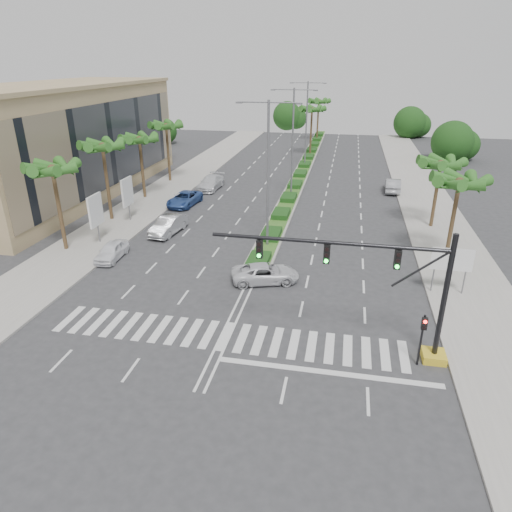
% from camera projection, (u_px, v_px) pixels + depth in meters
% --- Properties ---
extents(ground, '(160.00, 160.00, 0.00)m').
position_uv_depth(ground, '(225.00, 336.00, 26.49)').
color(ground, '#333335').
rests_on(ground, ground).
extents(footpath_right, '(6.00, 120.00, 0.15)m').
position_uv_depth(footpath_right, '(442.00, 234.00, 41.72)').
color(footpath_right, gray).
rests_on(footpath_right, ground).
extents(footpath_left, '(6.00, 120.00, 0.15)m').
position_uv_depth(footpath_left, '(133.00, 214.00, 47.19)').
color(footpath_left, gray).
rests_on(footpath_left, ground).
extents(median, '(2.20, 75.00, 0.20)m').
position_uv_depth(median, '(304.00, 168.00, 66.95)').
color(median, gray).
rests_on(median, ground).
extents(median_grass, '(1.80, 75.00, 0.04)m').
position_uv_depth(median_grass, '(304.00, 167.00, 66.90)').
color(median_grass, '#2E5C1F').
rests_on(median_grass, median).
extents(building, '(12.00, 36.00, 12.00)m').
position_uv_depth(building, '(63.00, 143.00, 52.18)').
color(building, tan).
rests_on(building, ground).
extents(signal_gantry, '(12.60, 1.20, 7.20)m').
position_uv_depth(signal_gantry, '(398.00, 299.00, 23.45)').
color(signal_gantry, gold).
rests_on(signal_gantry, ground).
extents(pedestrian_signal, '(0.28, 0.36, 3.00)m').
position_uv_depth(pedestrian_signal, '(423.00, 332.00, 23.16)').
color(pedestrian_signal, black).
rests_on(pedestrian_signal, ground).
extents(direction_sign, '(2.70, 0.11, 3.40)m').
position_uv_depth(direction_sign, '(452.00, 261.00, 30.28)').
color(direction_sign, slate).
rests_on(direction_sign, ground).
extents(billboard_near, '(0.18, 2.10, 4.35)m').
position_uv_depth(billboard_near, '(96.00, 211.00, 38.72)').
color(billboard_near, slate).
rests_on(billboard_near, ground).
extents(billboard_far, '(0.18, 2.10, 4.35)m').
position_uv_depth(billboard_far, '(127.00, 192.00, 44.12)').
color(billboard_far, slate).
rests_on(billboard_far, ground).
extents(palm_left_near, '(4.57, 4.68, 7.55)m').
position_uv_depth(palm_left_near, '(53.00, 171.00, 35.80)').
color(palm_left_near, brown).
rests_on(palm_left_near, ground).
extents(palm_left_mid, '(4.57, 4.68, 7.95)m').
position_uv_depth(palm_left_mid, '(103.00, 149.00, 42.85)').
color(palm_left_mid, brown).
rests_on(palm_left_mid, ground).
extents(palm_left_far, '(4.57, 4.68, 7.35)m').
position_uv_depth(palm_left_far, '(140.00, 141.00, 50.28)').
color(palm_left_far, brown).
rests_on(palm_left_far, ground).
extents(palm_left_end, '(4.57, 4.68, 7.75)m').
position_uv_depth(palm_left_end, '(166.00, 128.00, 57.33)').
color(palm_left_end, brown).
rests_on(palm_left_end, ground).
extents(palm_right_near, '(4.57, 4.68, 7.05)m').
position_uv_depth(palm_right_near, '(459.00, 184.00, 34.02)').
color(palm_right_near, brown).
rests_on(palm_right_near, ground).
extents(palm_right_far, '(4.57, 4.68, 6.75)m').
position_uv_depth(palm_right_far, '(440.00, 166.00, 41.33)').
color(palm_right_far, brown).
rests_on(palm_right_far, ground).
extents(palm_median_a, '(4.57, 4.68, 8.05)m').
position_uv_depth(palm_median_a, '(312.00, 111.00, 73.14)').
color(palm_median_a, brown).
rests_on(palm_median_a, ground).
extents(palm_median_b, '(4.57, 4.68, 8.05)m').
position_uv_depth(palm_median_b, '(319.00, 103.00, 86.64)').
color(palm_median_b, brown).
rests_on(palm_median_b, ground).
extents(streetlight_near, '(5.10, 0.25, 12.00)m').
position_uv_depth(streetlight_near, '(268.00, 168.00, 36.39)').
color(streetlight_near, slate).
rests_on(streetlight_near, ground).
extents(streetlight_mid, '(5.10, 0.25, 12.00)m').
position_uv_depth(streetlight_mid, '(293.00, 137.00, 50.79)').
color(streetlight_mid, slate).
rests_on(streetlight_mid, ground).
extents(streetlight_far, '(5.10, 0.25, 12.00)m').
position_uv_depth(streetlight_far, '(306.00, 120.00, 65.19)').
color(streetlight_far, slate).
rests_on(streetlight_far, ground).
extents(car_parked_a, '(1.78, 4.05, 1.36)m').
position_uv_depth(car_parked_a, '(112.00, 251.00, 36.48)').
color(car_parked_a, white).
rests_on(car_parked_a, ground).
extents(car_parked_b, '(2.30, 5.06, 1.61)m').
position_uv_depth(car_parked_b, '(168.00, 225.00, 41.80)').
color(car_parked_b, '#B1B1B6').
rests_on(car_parked_b, ground).
extents(car_parked_c, '(2.98, 5.52, 1.47)m').
position_uv_depth(car_parked_c, '(185.00, 199.00, 49.92)').
color(car_parked_c, '#315197').
rests_on(car_parked_c, ground).
extents(car_parked_d, '(2.55, 5.69, 1.62)m').
position_uv_depth(car_parked_d, '(211.00, 183.00, 56.16)').
color(car_parked_d, silver).
rests_on(car_parked_d, ground).
extents(car_crossing, '(5.30, 3.61, 1.35)m').
position_uv_depth(car_crossing, '(265.00, 273.00, 32.71)').
color(car_crossing, silver).
rests_on(car_crossing, ground).
extents(car_right, '(1.93, 4.98, 1.62)m').
position_uv_depth(car_right, '(393.00, 185.00, 55.03)').
color(car_right, '#A6A6AB').
rests_on(car_right, ground).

